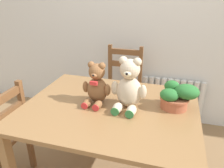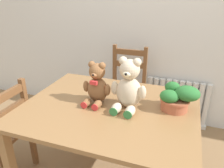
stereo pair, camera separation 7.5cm
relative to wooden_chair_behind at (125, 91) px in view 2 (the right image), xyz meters
The scene contains 8 objects.
wall_back 0.91m from the wooden_chair_behind, 72.39° to the left, with size 8.00×0.04×2.60m, color silver.
radiator 0.67m from the wooden_chair_behind, 28.33° to the left, with size 0.73×0.10×0.56m.
dining_table 0.87m from the wooden_chair_behind, 82.08° to the right, with size 1.22×0.97×0.75m.
wooden_chair_behind is the anchor object (origin of this frame).
wooden_chair_side 1.28m from the wooden_chair_behind, 127.03° to the right, with size 0.44×0.39×0.87m.
teddy_bear_left 0.90m from the wooden_chair_behind, 89.33° to the right, with size 0.21×0.21×0.31m.
teddy_bear_right 0.95m from the wooden_chair_behind, 73.05° to the right, with size 0.25×0.25×0.36m.
potted_plant 1.00m from the wooden_chair_behind, 52.14° to the right, with size 0.26×0.20×0.18m.
Camera 2 is at (0.47, -0.79, 1.52)m, focal length 35.00 mm.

